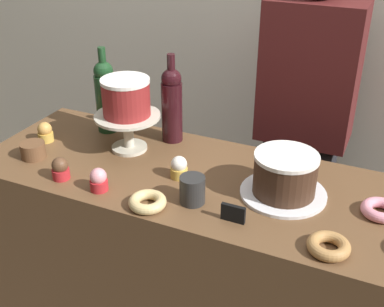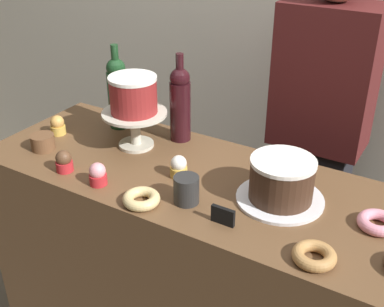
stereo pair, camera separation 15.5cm
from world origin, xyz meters
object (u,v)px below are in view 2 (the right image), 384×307
(chocolate_round_cake, at_px, (282,179))
(cupcake_chocolate, at_px, (64,161))
(wine_bottle_dark_red, at_px, (180,103))
(cookie_stack, at_px, (43,142))
(cake_stand_pedestal, at_px, (135,123))
(cupcake_caramel, at_px, (58,125))
(donut_pink, at_px, (378,223))
(cupcake_vanilla, at_px, (179,167))
(cupcake_strawberry, at_px, (98,174))
(barista_figure, at_px, (316,145))
(price_sign_chalkboard, at_px, (223,216))
(white_layer_cake, at_px, (133,94))
(wine_bottle_green, at_px, (118,92))
(donut_maple, at_px, (314,256))
(coffee_cup_ceramic, at_px, (186,190))
(donut_glazed, at_px, (141,199))

(chocolate_round_cake, bearing_deg, cupcake_chocolate, -163.27)
(wine_bottle_dark_red, relative_size, cookie_stack, 3.87)
(cake_stand_pedestal, height_order, cupcake_caramel, cake_stand_pedestal)
(cupcake_chocolate, bearing_deg, donut_pink, 12.73)
(cupcake_vanilla, bearing_deg, cupcake_strawberry, -138.30)
(cupcake_strawberry, bearing_deg, cake_stand_pedestal, 101.41)
(cookie_stack, distance_m, barista_figure, 1.06)
(cake_stand_pedestal, xyz_separation_m, price_sign_chalkboard, (0.49, -0.25, -0.07))
(cake_stand_pedestal, distance_m, chocolate_round_cake, 0.58)
(white_layer_cake, relative_size, barista_figure, 0.10)
(wine_bottle_green, xyz_separation_m, wine_bottle_dark_red, (0.26, 0.03, 0.00))
(chocolate_round_cake, relative_size, donut_maple, 1.71)
(cookie_stack, xyz_separation_m, coffee_cup_ceramic, (0.61, -0.02, 0.02))
(wine_bottle_dark_red, xyz_separation_m, price_sign_chalkboard, (0.38, -0.38, -0.12))
(wine_bottle_dark_red, height_order, donut_pink, wine_bottle_dark_red)
(white_layer_cake, height_order, wine_bottle_green, wine_bottle_green)
(cupcake_caramel, distance_m, donut_maple, 1.09)
(cupcake_chocolate, bearing_deg, barista_figure, 52.02)
(chocolate_round_cake, height_order, cookie_stack, chocolate_round_cake)
(donut_maple, bearing_deg, barista_figure, 107.22)
(cupcake_vanilla, relative_size, coffee_cup_ceramic, 0.87)
(donut_maple, distance_m, donut_pink, 0.25)
(white_layer_cake, xyz_separation_m, donut_pink, (0.86, -0.05, -0.18))
(cupcake_vanilla, distance_m, barista_figure, 0.68)
(white_layer_cake, height_order, cupcake_strawberry, white_layer_cake)
(cupcake_vanilla, height_order, donut_maple, cupcake_vanilla)
(wine_bottle_dark_red, distance_m, price_sign_chalkboard, 0.55)
(white_layer_cake, height_order, cupcake_caramel, white_layer_cake)
(chocolate_round_cake, height_order, coffee_cup_ceramic, chocolate_round_cake)
(wine_bottle_dark_red, bearing_deg, cupcake_vanilla, -58.96)
(cupcake_strawberry, bearing_deg, barista_figure, 59.75)
(cake_stand_pedestal, distance_m, donut_pink, 0.86)
(cake_stand_pedestal, height_order, price_sign_chalkboard, cake_stand_pedestal)
(cupcake_strawberry, bearing_deg, cupcake_chocolate, 177.49)
(white_layer_cake, distance_m, donut_pink, 0.88)
(coffee_cup_ceramic, bearing_deg, cupcake_strawberry, -168.59)
(cookie_stack, relative_size, barista_figure, 0.05)
(cupcake_strawberry, bearing_deg, coffee_cup_ceramic, 11.41)
(wine_bottle_dark_red, bearing_deg, cupcake_caramel, -154.22)
(cupcake_caramel, distance_m, donut_pink, 1.17)
(cupcake_caramel, bearing_deg, cake_stand_pedestal, 12.78)
(white_layer_cake, distance_m, wine_bottle_dark_red, 0.18)
(donut_maple, relative_size, barista_figure, 0.07)
(cupcake_caramel, relative_size, cookie_stack, 0.88)
(donut_maple, relative_size, donut_glazed, 1.00)
(price_sign_chalkboard, bearing_deg, wine_bottle_dark_red, 134.74)
(cupcake_chocolate, relative_size, donut_maple, 0.66)
(donut_pink, height_order, price_sign_chalkboard, price_sign_chalkboard)
(cake_stand_pedestal, relative_size, chocolate_round_cake, 1.20)
(wine_bottle_green, height_order, donut_maple, wine_bottle_green)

